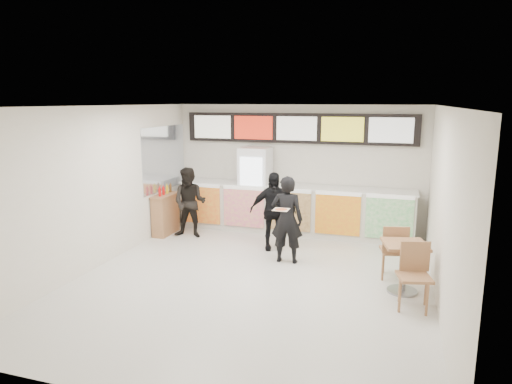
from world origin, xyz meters
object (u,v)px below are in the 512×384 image
at_px(service_counter, 293,209).
at_px(customer_mid, 273,211).
at_px(drinks_fridge, 255,189).
at_px(condiment_ledge, 166,214).
at_px(customer_main, 287,220).
at_px(cafe_table, 404,258).
at_px(customer_left, 190,203).

distance_m(service_counter, customer_mid, 1.34).
bearing_deg(drinks_fridge, service_counter, -0.99).
relative_size(drinks_fridge, condiment_ledge, 1.77).
relative_size(customer_main, customer_mid, 1.03).
distance_m(service_counter, cafe_table, 3.77).
bearing_deg(customer_left, cafe_table, -27.34).
distance_m(customer_main, cafe_table, 2.33).
bearing_deg(service_counter, customer_main, -80.36).
relative_size(customer_main, cafe_table, 0.97).
bearing_deg(customer_left, service_counter, 19.21).
relative_size(service_counter, drinks_fridge, 2.78).
bearing_deg(cafe_table, customer_mid, 136.53).
distance_m(drinks_fridge, customer_left, 1.63).
distance_m(service_counter, customer_left, 2.41).
height_order(service_counter, condiment_ledge, service_counter).
height_order(customer_main, condiment_ledge, customer_main).
bearing_deg(customer_left, drinks_fridge, 34.21).
relative_size(service_counter, customer_left, 3.45).
bearing_deg(service_counter, drinks_fridge, 179.01).
height_order(service_counter, customer_mid, customer_mid).
relative_size(customer_mid, condiment_ledge, 1.46).
relative_size(service_counter, customer_mid, 3.37).
relative_size(drinks_fridge, customer_left, 1.24).
relative_size(customer_main, condiment_ledge, 1.50).
bearing_deg(customer_mid, condiment_ledge, 153.30).
xyz_separation_m(customer_left, customer_mid, (2.04, -0.27, 0.02)).
height_order(customer_left, cafe_table, customer_left).
height_order(service_counter, customer_left, customer_left).
relative_size(drinks_fridge, customer_main, 1.18).
relative_size(customer_left, condiment_ledge, 1.42).
xyz_separation_m(customer_mid, condiment_ledge, (-2.69, 0.31, -0.34)).
height_order(customer_mid, cafe_table, customer_mid).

